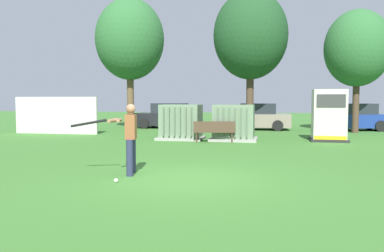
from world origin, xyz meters
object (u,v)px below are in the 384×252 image
(transformer_mid_west, at_px, (234,123))
(generator_enclosure, at_px, (329,116))
(parked_car_right_of_center, at_px, (353,118))
(sports_ball, at_px, (116,180))
(batter, at_px, (129,135))
(parked_car_left_of_center, at_px, (256,118))
(parked_car_leftmost, at_px, (168,117))
(park_bench, at_px, (214,130))
(transformer_west, at_px, (181,122))

(transformer_mid_west, distance_m, generator_enclosure, 4.23)
(generator_enclosure, relative_size, parked_car_right_of_center, 0.52)
(generator_enclosure, bearing_deg, sports_ball, -119.90)
(batter, bearing_deg, transformer_mid_west, 78.52)
(batter, xyz_separation_m, parked_car_right_of_center, (8.24, 15.97, -0.22))
(batter, height_order, parked_car_left_of_center, batter)
(transformer_mid_west, xyz_separation_m, parked_car_leftmost, (-4.95, 6.97, -0.04))
(parked_car_leftmost, height_order, parked_car_left_of_center, same)
(park_bench, bearing_deg, parked_car_left_of_center, 79.30)
(parked_car_right_of_center, bearing_deg, transformer_mid_west, -131.42)
(batter, bearing_deg, sports_ball, -86.37)
(parked_car_leftmost, bearing_deg, transformer_mid_west, -54.62)
(transformer_west, xyz_separation_m, parked_car_left_of_center, (3.14, 6.67, -0.04))
(transformer_mid_west, xyz_separation_m, batter, (-1.75, -8.61, 0.19))
(generator_enclosure, relative_size, park_bench, 1.25)
(batter, distance_m, parked_car_left_of_center, 15.46)
(transformer_mid_west, relative_size, parked_car_right_of_center, 0.48)
(park_bench, bearing_deg, sports_ball, -96.20)
(batter, height_order, parked_car_right_of_center, batter)
(sports_ball, bearing_deg, park_bench, 83.80)
(transformer_west, xyz_separation_m, sports_ball, (0.76, -9.57, -0.74))
(parked_car_leftmost, xyz_separation_m, parked_car_right_of_center, (11.44, 0.39, 0.00))
(generator_enclosure, bearing_deg, transformer_mid_west, -171.77)
(park_bench, relative_size, parked_car_left_of_center, 0.43)
(generator_enclosure, relative_size, parked_car_leftmost, 0.54)
(transformer_west, bearing_deg, parked_car_leftmost, 109.73)
(park_bench, bearing_deg, batter, -97.44)
(park_bench, bearing_deg, transformer_west, 150.62)
(transformer_mid_west, bearing_deg, transformer_west, -179.71)
(park_bench, height_order, parked_car_right_of_center, parked_car_right_of_center)
(transformer_west, xyz_separation_m, parked_car_leftmost, (-2.51, 6.99, -0.04))
(transformer_mid_west, xyz_separation_m, sports_ball, (-1.69, -9.58, -0.74))
(batter, xyz_separation_m, parked_car_left_of_center, (2.44, 15.26, -0.22))
(sports_ball, xyz_separation_m, parked_car_left_of_center, (2.38, 16.24, 0.71))
(parked_car_right_of_center, bearing_deg, parked_car_left_of_center, -173.08)
(transformer_west, bearing_deg, parked_car_right_of_center, 39.51)
(parked_car_left_of_center, xyz_separation_m, parked_car_right_of_center, (5.80, 0.70, 0.00))
(transformer_mid_west, distance_m, parked_car_leftmost, 8.55)
(transformer_west, height_order, parked_car_leftmost, same)
(generator_enclosure, relative_size, parked_car_left_of_center, 0.53)
(transformer_west, height_order, sports_ball, transformer_west)
(transformer_mid_west, xyz_separation_m, parked_car_right_of_center, (6.49, 7.36, -0.04))
(generator_enclosure, bearing_deg, batter, -122.72)
(batter, bearing_deg, generator_enclosure, 57.28)
(parked_car_left_of_center, bearing_deg, park_bench, -100.70)
(transformer_west, relative_size, parked_car_left_of_center, 0.49)
(parked_car_leftmost, xyz_separation_m, parked_car_left_of_center, (5.64, -0.32, 0.00))
(park_bench, distance_m, parked_car_right_of_center, 11.04)
(parked_car_leftmost, distance_m, parked_car_left_of_center, 5.65)
(park_bench, bearing_deg, parked_car_leftmost, 117.88)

